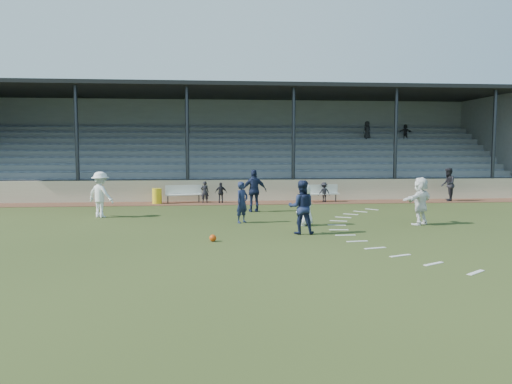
{
  "coord_description": "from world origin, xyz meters",
  "views": [
    {
      "loc": [
        -1.78,
        -16.54,
        2.97
      ],
      "look_at": [
        0.0,
        2.5,
        1.3
      ],
      "focal_mm": 35.0,
      "sensor_mm": 36.0,
      "label": 1
    }
  ],
  "objects_px": {
    "trash_bin": "(157,196)",
    "football": "(213,238)",
    "player_white_lead": "(305,205)",
    "official": "(448,184)",
    "bench_left": "(184,192)",
    "player_navy_lead": "(242,202)",
    "bench_right": "(321,192)"
  },
  "relations": [
    {
      "from": "player_white_lead",
      "to": "player_navy_lead",
      "type": "xyz_separation_m",
      "value": [
        -2.38,
        0.93,
        0.02
      ]
    },
    {
      "from": "bench_right",
      "to": "player_navy_lead",
      "type": "height_order",
      "value": "player_navy_lead"
    },
    {
      "from": "bench_left",
      "to": "official",
      "type": "bearing_deg",
      "value": -13.64
    },
    {
      "from": "bench_left",
      "to": "official",
      "type": "distance_m",
      "value": 14.82
    },
    {
      "from": "bench_left",
      "to": "trash_bin",
      "type": "xyz_separation_m",
      "value": [
        -1.39,
        -0.44,
        -0.16
      ]
    },
    {
      "from": "player_white_lead",
      "to": "football",
      "type": "bearing_deg",
      "value": 2.35
    },
    {
      "from": "bench_left",
      "to": "bench_right",
      "type": "distance_m",
      "value": 7.61
    },
    {
      "from": "trash_bin",
      "to": "football",
      "type": "height_order",
      "value": "trash_bin"
    },
    {
      "from": "player_white_lead",
      "to": "bench_right",
      "type": "bearing_deg",
      "value": -144.44
    },
    {
      "from": "bench_left",
      "to": "football",
      "type": "height_order",
      "value": "bench_left"
    },
    {
      "from": "football",
      "to": "official",
      "type": "relative_size",
      "value": 0.12
    },
    {
      "from": "bench_right",
      "to": "trash_bin",
      "type": "distance_m",
      "value": 9.0
    },
    {
      "from": "football",
      "to": "player_navy_lead",
      "type": "distance_m",
      "value": 4.17
    },
    {
      "from": "bench_left",
      "to": "player_navy_lead",
      "type": "height_order",
      "value": "player_navy_lead"
    },
    {
      "from": "official",
      "to": "player_navy_lead",
      "type": "bearing_deg",
      "value": -35.72
    },
    {
      "from": "bench_left",
      "to": "player_navy_lead",
      "type": "bearing_deg",
      "value": -81.88
    },
    {
      "from": "bench_left",
      "to": "player_white_lead",
      "type": "distance_m",
      "value": 10.02
    },
    {
      "from": "bench_right",
      "to": "trash_bin",
      "type": "height_order",
      "value": "bench_right"
    },
    {
      "from": "football",
      "to": "bench_right",
      "type": "bearing_deg",
      "value": 61.7
    },
    {
      "from": "football",
      "to": "player_white_lead",
      "type": "height_order",
      "value": "player_white_lead"
    },
    {
      "from": "trash_bin",
      "to": "official",
      "type": "relative_size",
      "value": 0.44
    },
    {
      "from": "trash_bin",
      "to": "football",
      "type": "distance_m",
      "value": 11.57
    },
    {
      "from": "bench_left",
      "to": "bench_right",
      "type": "bearing_deg",
      "value": -13.65
    },
    {
      "from": "bench_left",
      "to": "player_white_lead",
      "type": "xyz_separation_m",
      "value": [
        5.09,
        -8.62,
        0.22
      ]
    },
    {
      "from": "football",
      "to": "player_navy_lead",
      "type": "bearing_deg",
      "value": 73.04
    },
    {
      "from": "bench_right",
      "to": "bench_left",
      "type": "bearing_deg",
      "value": 168.13
    },
    {
      "from": "bench_left",
      "to": "football",
      "type": "relative_size",
      "value": 9.12
    },
    {
      "from": "football",
      "to": "bench_left",
      "type": "bearing_deg",
      "value": 97.42
    },
    {
      "from": "trash_bin",
      "to": "football",
      "type": "bearing_deg",
      "value": -75.44
    },
    {
      "from": "trash_bin",
      "to": "player_navy_lead",
      "type": "relative_size",
      "value": 0.49
    },
    {
      "from": "player_white_lead",
      "to": "player_navy_lead",
      "type": "relative_size",
      "value": 0.97
    },
    {
      "from": "bench_right",
      "to": "trash_bin",
      "type": "xyz_separation_m",
      "value": [
        -9.0,
        -0.12,
        -0.16
      ]
    }
  ]
}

